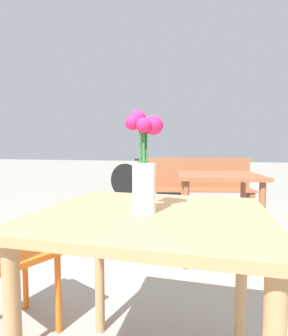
% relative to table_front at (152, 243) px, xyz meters
% --- Properties ---
extents(table_front, '(0.83, 0.74, 0.74)m').
position_rel_table_front_xyz_m(table_front, '(0.00, 0.00, 0.00)').
color(table_front, tan).
rests_on(table_front, ground_plane).
extents(flower_vase, '(0.13, 0.12, 0.37)m').
position_rel_table_front_xyz_m(flower_vase, '(-0.02, -0.03, 0.28)').
color(flower_vase, silver).
rests_on(flower_vase, table_front).
extents(bench_near, '(1.47, 0.65, 0.85)m').
position_rel_table_front_xyz_m(bench_near, '(0.00, 2.60, -0.17)').
color(bench_near, brown).
rests_on(bench_near, ground_plane).
extents(table_back, '(0.79, 0.78, 0.75)m').
position_rel_table_front_xyz_m(table_back, '(0.25, 1.48, -0.01)').
color(table_back, brown).
rests_on(table_back, ground_plane).
extents(bicycle, '(1.62, 0.55, 0.79)m').
position_rel_table_front_xyz_m(bicycle, '(-0.99, 3.84, -0.26)').
color(bicycle, black).
rests_on(bicycle, ground_plane).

